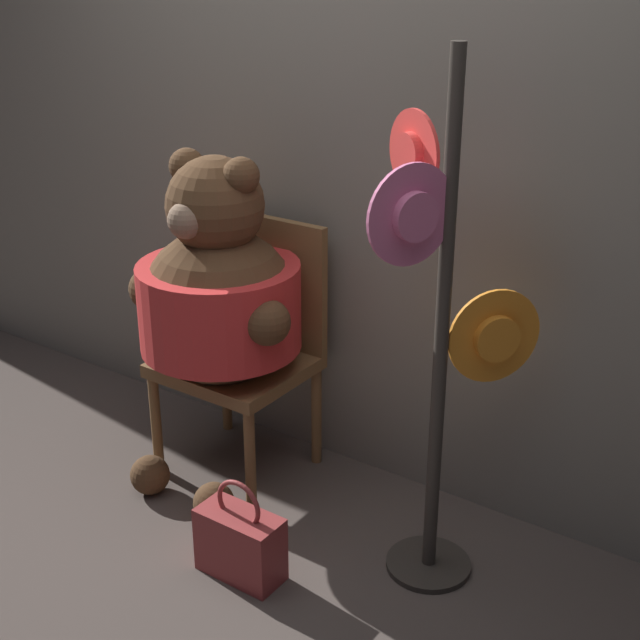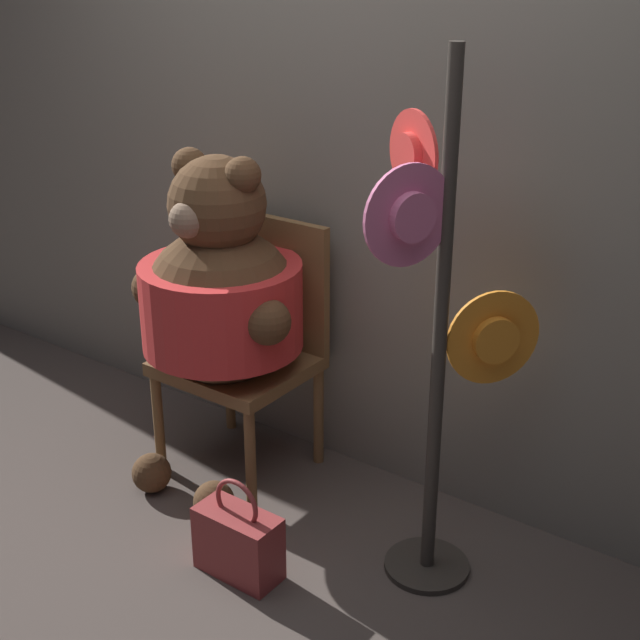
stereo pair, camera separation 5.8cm
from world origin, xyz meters
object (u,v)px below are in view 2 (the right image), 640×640
at_px(chair, 251,338).
at_px(handbag_on_ground, 238,541).
at_px(teddy_bear, 220,296).
at_px(hat_display_rack, 440,322).

distance_m(chair, handbag_on_ground, 0.82).
xyz_separation_m(chair, handbag_on_ground, (0.42, -0.58, -0.40)).
xyz_separation_m(teddy_bear, handbag_on_ground, (0.42, -0.42, -0.62)).
height_order(teddy_bear, handbag_on_ground, teddy_bear).
xyz_separation_m(hat_display_rack, handbag_on_ground, (-0.47, -0.40, -0.75)).
relative_size(chair, teddy_bear, 0.77).
height_order(chair, teddy_bear, teddy_bear).
bearing_deg(chair, handbag_on_ground, -53.97).
bearing_deg(handbag_on_ground, hat_display_rack, 40.13).
bearing_deg(hat_display_rack, chair, 168.47).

